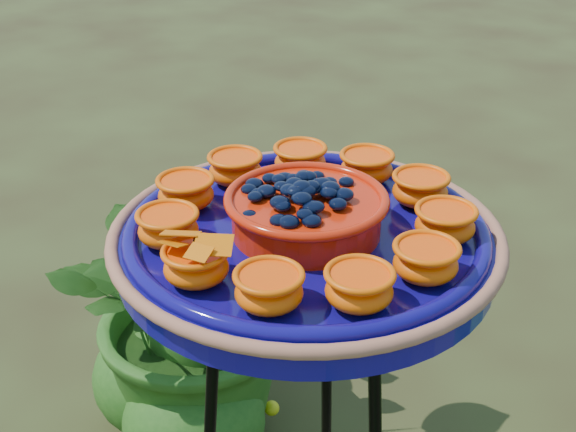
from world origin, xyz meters
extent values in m
torus|color=black|center=(0.00, 0.00, 0.93)|extent=(0.34, 0.34, 0.02)
cylinder|color=#0E0863|center=(0.00, 0.00, 0.97)|extent=(0.60, 0.60, 0.04)
torus|color=#955A43|center=(0.00, 0.00, 0.99)|extent=(0.50, 0.50, 0.02)
torus|color=#0E0863|center=(0.00, 0.00, 0.99)|extent=(0.46, 0.46, 0.02)
cylinder|color=red|center=(0.00, 0.00, 1.01)|extent=(0.23, 0.23, 0.05)
torus|color=red|center=(0.00, 0.00, 1.04)|extent=(0.21, 0.21, 0.01)
ellipsoid|color=black|center=(0.00, 0.00, 1.04)|extent=(0.17, 0.17, 0.03)
ellipsoid|color=#F04B02|center=(0.15, 0.08, 1.01)|extent=(0.07, 0.07, 0.04)
cylinder|color=#F05704|center=(0.15, 0.08, 1.03)|extent=(0.07, 0.07, 0.01)
ellipsoid|color=#F04B02|center=(0.08, 0.15, 1.01)|extent=(0.07, 0.07, 0.04)
cylinder|color=#F05704|center=(0.08, 0.15, 1.03)|extent=(0.07, 0.07, 0.01)
ellipsoid|color=#F04B02|center=(-0.01, 0.18, 1.01)|extent=(0.07, 0.07, 0.04)
cylinder|color=#F05704|center=(-0.01, 0.18, 1.03)|extent=(0.07, 0.07, 0.01)
ellipsoid|color=#F04B02|center=(-0.10, 0.14, 1.01)|extent=(0.07, 0.07, 0.04)
cylinder|color=#F05704|center=(-0.10, 0.14, 1.03)|extent=(0.07, 0.07, 0.01)
ellipsoid|color=#F04B02|center=(-0.16, 0.07, 1.01)|extent=(0.07, 0.07, 0.04)
cylinder|color=#F05704|center=(-0.16, 0.07, 1.03)|extent=(0.07, 0.07, 0.01)
ellipsoid|color=#F04B02|center=(-0.17, -0.03, 1.01)|extent=(0.07, 0.07, 0.04)
cylinder|color=#F05704|center=(-0.17, -0.03, 1.03)|extent=(0.07, 0.07, 0.01)
ellipsoid|color=#F04B02|center=(-0.13, -0.11, 1.01)|extent=(0.07, 0.07, 0.04)
cylinder|color=#F05704|center=(-0.13, -0.11, 1.03)|extent=(0.07, 0.07, 0.01)
ellipsoid|color=#F04B02|center=(-0.04, -0.16, 1.01)|extent=(0.07, 0.07, 0.04)
cylinder|color=#F05704|center=(-0.04, -0.16, 1.03)|extent=(0.07, 0.07, 0.01)
ellipsoid|color=#F04B02|center=(0.05, -0.16, 1.01)|extent=(0.07, 0.07, 0.04)
cylinder|color=#F05704|center=(0.05, -0.16, 1.03)|extent=(0.07, 0.07, 0.01)
ellipsoid|color=#F04B02|center=(0.13, -0.10, 1.01)|extent=(0.07, 0.07, 0.04)
cylinder|color=#F05704|center=(0.13, -0.10, 1.03)|extent=(0.07, 0.07, 0.01)
ellipsoid|color=#F04B02|center=(0.17, -0.01, 1.01)|extent=(0.07, 0.07, 0.04)
cylinder|color=#F05704|center=(0.17, -0.01, 1.03)|extent=(0.07, 0.07, 0.01)
cylinder|color=black|center=(-0.04, -0.16, 1.04)|extent=(0.02, 0.03, 0.00)
cube|color=orange|center=(-0.07, -0.16, 1.04)|extent=(0.05, 0.05, 0.01)
cube|color=orange|center=(-0.02, -0.16, 1.04)|extent=(0.05, 0.05, 0.01)
imported|color=#1E4D14|center=(-0.61, 0.50, 0.39)|extent=(0.92, 0.93, 0.79)
camera|label=1|loc=(0.47, -0.74, 1.48)|focal=50.00mm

